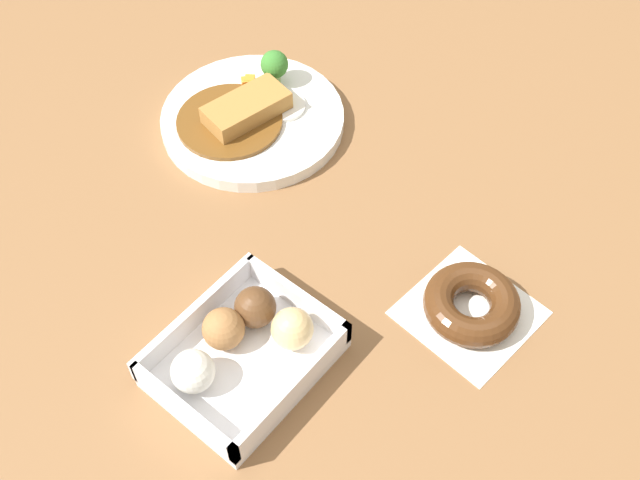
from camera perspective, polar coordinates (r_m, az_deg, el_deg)
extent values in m
plane|color=brown|center=(0.92, -0.15, 1.76)|extent=(1.60, 1.60, 0.00)
cylinder|color=white|center=(1.02, -4.96, 8.81)|extent=(0.24, 0.24, 0.02)
cylinder|color=brown|center=(1.00, -6.66, 8.68)|extent=(0.14, 0.14, 0.01)
cube|color=#A87538|center=(1.00, -5.42, 9.65)|extent=(0.12, 0.07, 0.02)
cylinder|color=white|center=(1.02, -2.75, 9.84)|extent=(0.06, 0.06, 0.00)
ellipsoid|color=yellow|center=(1.01, -2.77, 10.24)|extent=(0.03, 0.03, 0.01)
cylinder|color=#8CB766|center=(1.05, -3.31, 11.85)|extent=(0.01, 0.01, 0.02)
sphere|color=#387A2D|center=(1.04, -3.37, 12.76)|extent=(0.04, 0.04, 0.04)
cube|color=orange|center=(1.05, -5.42, 11.44)|extent=(0.02, 0.02, 0.01)
cube|color=orange|center=(1.05, -5.16, 11.55)|extent=(0.02, 0.02, 0.01)
cube|color=white|center=(0.81, -5.49, -8.93)|extent=(0.17, 0.14, 0.01)
cube|color=white|center=(0.82, -1.64, -4.31)|extent=(0.01, 0.14, 0.03)
cube|color=white|center=(0.77, -9.94, -12.32)|extent=(0.01, 0.14, 0.03)
cube|color=white|center=(0.82, -8.96, -5.61)|extent=(0.17, 0.01, 0.03)
cube|color=white|center=(0.77, -2.00, -10.94)|extent=(0.17, 0.01, 0.03)
sphere|color=brown|center=(0.81, -4.78, -4.94)|extent=(0.04, 0.04, 0.04)
sphere|color=#9E6B3D|center=(0.80, -7.11, -6.49)|extent=(0.04, 0.04, 0.04)
sphere|color=silver|center=(0.78, -9.32, -9.50)|extent=(0.04, 0.04, 0.04)
sphere|color=#DBB77A|center=(0.79, -2.06, -6.52)|extent=(0.04, 0.04, 0.04)
cube|color=white|center=(0.86, 11.05, -5.08)|extent=(0.14, 0.14, 0.00)
torus|color=#4C2B14|center=(0.84, 11.23, -4.45)|extent=(0.10, 0.10, 0.03)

